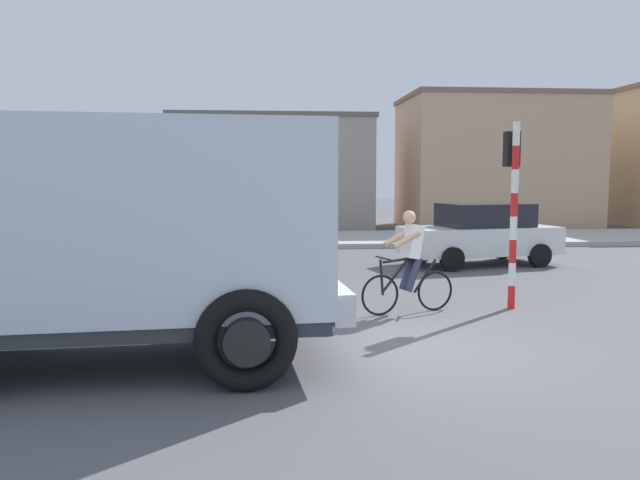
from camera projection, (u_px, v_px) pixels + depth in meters
The scene contains 11 objects.
ground_plane at pixel (405, 346), 8.37m from camera, with size 120.00×120.00×0.00m, color #56565B.
sidewalk_far at pixel (318, 239), 22.34m from camera, with size 80.00×5.00×0.16m, color #ADADA8.
truck_foreground at pixel (107, 227), 7.45m from camera, with size 5.60×3.15×2.90m.
cyclist at pixel (409, 262), 10.38m from camera, with size 1.67×0.65×1.72m.
traffic_light_pole at pixel (513, 189), 10.70m from camera, with size 0.24×0.43×3.20m.
car_red_near at pixel (481, 234), 16.21m from camera, with size 4.26×2.48×1.60m.
car_white_mid at pixel (17, 230), 17.30m from camera, with size 4.08×2.03×1.60m.
pedestrian_near_kerb at pixel (280, 231), 16.76m from camera, with size 0.34×0.22×1.62m.
building_corner_left at pixel (57, 186), 26.73m from camera, with size 7.79×5.99×3.86m.
building_mid_block at pixel (272, 173), 29.32m from camera, with size 8.91×6.74×5.03m.
building_corner_right at pixel (494, 162), 28.69m from camera, with size 8.34×5.38×5.98m.
Camera 1 is at (-1.85, -8.06, 2.25)m, focal length 35.02 mm.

